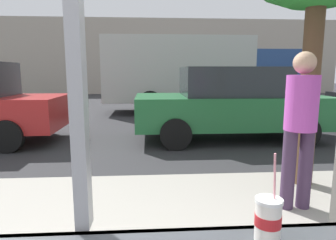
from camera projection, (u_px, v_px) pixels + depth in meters
The scene contains 7 objects.
ground_plane at pixel (141, 123), 9.03m from camera, with size 60.00×60.00×0.00m, color #2D2D30.
sidewalk_strip at pixel (124, 234), 2.72m from camera, with size 16.00×2.80×0.12m, color #9E998E.
building_facade_far at pixel (145, 57), 21.02m from camera, with size 28.00×1.20×5.22m, color #A89E8E.
soda_cup_right at pixel (268, 219), 0.96m from camera, with size 0.09×0.09×0.31m.
parked_car_green at pixel (230, 103), 6.71m from camera, with size 4.27×1.98×1.66m.
box_truck at pixel (196, 72), 11.23m from camera, with size 7.16×2.44×2.81m.
pedestrian at pixel (300, 121), 2.98m from camera, with size 0.32×0.32×1.63m.
Camera 1 is at (0.24, -0.93, 1.55)m, focal length 31.29 mm.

